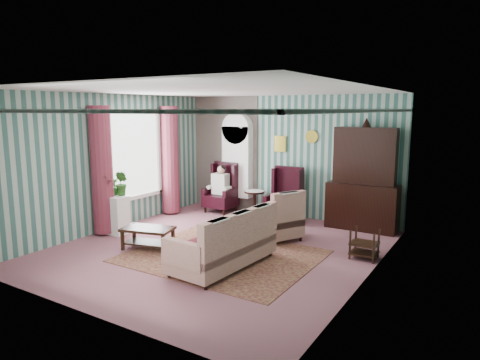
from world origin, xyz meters
The scene contains 17 objects.
floor centered at (0.00, 0.00, 0.00)m, with size 6.00×6.00×0.00m, color #94565F.
room_shell centered at (-0.62, 0.18, 2.01)m, with size 5.53×6.02×2.91m.
bookcase centered at (-1.35, 2.84, 1.12)m, with size 0.80×0.28×2.24m, color white.
dresser_hutch centered at (1.90, 2.72, 1.18)m, with size 1.50×0.56×2.36m, color black.
wingback_left centered at (-1.60, 2.45, 0.62)m, with size 0.76×0.80×1.25m, color black.
wingback_right centered at (0.15, 2.45, 0.62)m, with size 0.76×0.80×1.25m, color black.
seated_woman centered at (-1.60, 2.45, 0.59)m, with size 0.44×0.40×1.18m, color silver, non-canonical shape.
round_side_table centered at (-0.70, 2.60, 0.30)m, with size 0.50×0.50×0.60m, color black.
nest_table centered at (2.47, 0.90, 0.27)m, with size 0.45×0.38×0.54m, color black.
plant_stand centered at (-2.40, -0.30, 0.40)m, with size 0.55×0.35×0.80m, color white.
rug centered at (0.30, -0.30, 0.01)m, with size 3.20×2.60×0.01m, color #492018.
sofa centered at (0.59, -0.71, 0.55)m, with size 1.98×0.89×1.10m, color beige.
floral_armchair centered at (0.70, 1.11, 0.52)m, with size 0.84×0.74×1.05m, color beige.
coffee_table centered at (-1.11, -0.68, 0.20)m, with size 0.94×0.52×0.40m, color black.
potted_plant_a centered at (-2.47, -0.40, 1.03)m, with size 0.41×0.36×0.46m, color #27541A.
potted_plant_b centered at (-2.30, -0.16, 1.06)m, with size 0.28×0.23×0.52m, color #1E5119.
potted_plant_c centered at (-2.49, -0.20, 0.97)m, with size 0.19×0.19×0.35m, color #22561B.
Camera 1 is at (4.37, -6.32, 2.57)m, focal length 32.00 mm.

